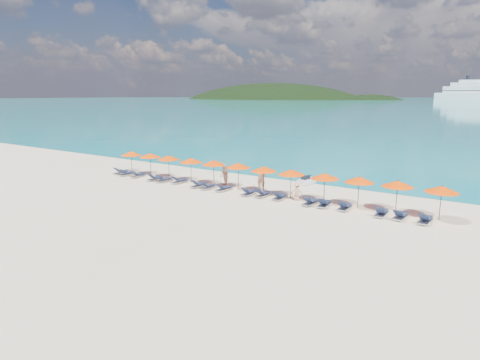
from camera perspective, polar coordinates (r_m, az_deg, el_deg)
The scene contains 37 objects.
ground at distance 29.54m, azimuth -3.23°, elevation -3.29°, with size 1400.00×1400.00×0.00m, color beige.
headland_main at distance 647.58m, azimuth 4.31°, elevation 8.02°, with size 374.00×242.00×126.50m.
headland_small at distance 607.74m, azimuth 17.80°, elevation 7.50°, with size 162.00×126.00×85.50m.
jetski at distance 36.03m, azimuth 9.44°, elevation -0.13°, with size 1.11×2.15×0.73m.
beachgoer_a at distance 33.17m, azimuth 3.06°, elevation 0.12°, with size 0.70×0.46×1.91m, color tan.
beachgoer_b at distance 34.67m, azimuth -2.25°, elevation 0.63°, with size 0.91×0.53×1.88m, color tan.
beachgoer_c at distance 30.22m, azimuth 8.10°, elevation -1.66°, with size 0.91×0.42×1.41m, color tan.
umbrella_0 at distance 41.75m, azimuth -15.22°, elevation 3.67°, with size 2.10×2.10×2.28m.
umbrella_1 at distance 40.03m, azimuth -12.68°, elevation 3.46°, with size 2.10×2.10×2.28m.
umbrella_2 at distance 38.19m, azimuth -10.13°, elevation 3.16°, with size 2.10×2.10×2.28m.
umbrella_3 at distance 36.35m, azimuth -7.02°, elevation 2.81°, with size 2.10×2.10×2.28m.
umbrella_4 at distance 34.90m, azimuth -3.77°, elevation 2.49°, with size 2.10×2.10×2.28m.
umbrella_5 at distance 33.46m, azimuth -0.25°, elevation 2.09°, with size 2.10×2.10×2.28m.
umbrella_6 at distance 31.93m, azimuth 3.41°, elevation 1.59°, with size 2.10×2.10×2.28m.
umbrella_7 at distance 30.80m, azimuth 7.29°, elevation 1.12°, with size 2.10×2.10×2.28m.
umbrella_8 at distance 29.73m, azimuth 11.98°, elevation 0.56°, with size 2.10×2.10×2.28m.
umbrella_9 at distance 29.09m, azimuth 16.61°, elevation 0.06°, with size 2.10×2.10×2.28m.
umbrella_10 at distance 28.57m, azimuth 21.52°, elevation -0.50°, with size 2.10×2.10×2.28m.
umbrella_11 at distance 28.09m, azimuth 26.80°, elevation -1.17°, with size 2.10×2.10×2.28m.
lounger_0 at distance 41.81m, azimuth -16.53°, elevation 1.13°, with size 0.67×1.72×0.66m.
lounger_1 at distance 40.86m, azimuth -15.75°, elevation 0.93°, with size 0.74×1.74×0.66m.
lounger_2 at distance 39.80m, azimuth -14.28°, elevation 0.72°, with size 0.67×1.72×0.66m.
lounger_3 at distance 37.93m, azimuth -11.97°, elevation 0.28°, with size 0.66×1.71×0.66m.
lounger_4 at distance 37.13m, azimuth -10.75°, elevation 0.08°, with size 0.78×1.75×0.66m.
lounger_5 at distance 36.36m, azimuth -8.64°, elevation -0.09°, with size 0.76×1.74×0.66m.
lounger_6 at distance 34.62m, azimuth -5.91°, elevation -0.64°, with size 0.72×1.73×0.66m.
lounger_7 at distance 33.85m, azimuth -4.56°, elevation -0.91°, with size 0.73×1.74×0.66m.
lounger_8 at distance 33.12m, azimuth -2.37°, elevation -1.16°, with size 0.77×1.75×0.66m.
lounger_9 at distance 31.72m, azimuth 1.26°, elevation -1.76°, with size 0.66×1.71×0.66m.
lounger_10 at distance 31.28m, azimuth 3.29°, elevation -1.97°, with size 0.72×1.73×0.66m.
lounger_11 at distance 30.59m, azimuth 5.71°, elevation -2.34°, with size 0.66×1.71×0.66m.
lounger_12 at distance 29.40m, azimuth 10.00°, elevation -3.06°, with size 0.79×1.75×0.66m.
lounger_13 at distance 29.12m, azimuth 11.88°, elevation -3.28°, with size 0.74×1.74×0.66m.
lounger_14 at distance 28.67m, azimuth 14.68°, elevation -3.67°, with size 0.66×1.71×0.66m.
lounger_15 at distance 27.95m, azimuth 19.47°, elevation -4.38°, with size 0.66×1.71×0.66m.
lounger_16 at distance 27.74m, azimuth 21.87°, elevation -4.69°, with size 0.78×1.75×0.66m.
lounger_17 at distance 27.47m, azimuth 24.87°, elevation -5.11°, with size 0.73×1.74×0.66m.
Camera 1 is at (17.15, -22.73, 7.84)m, focal length 30.00 mm.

